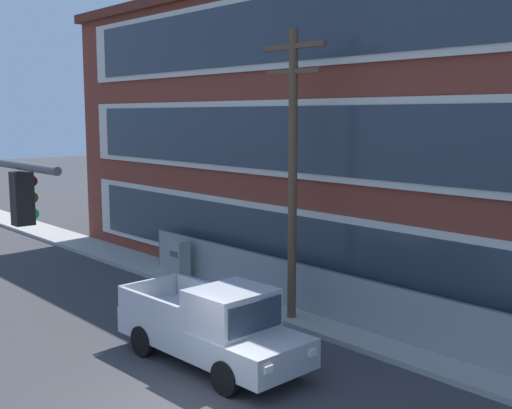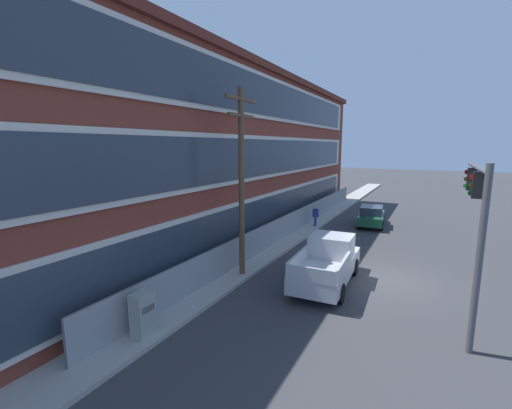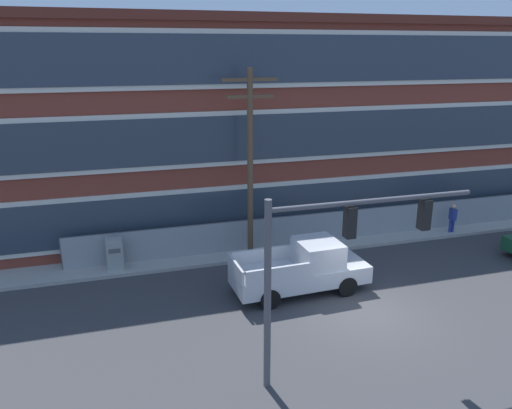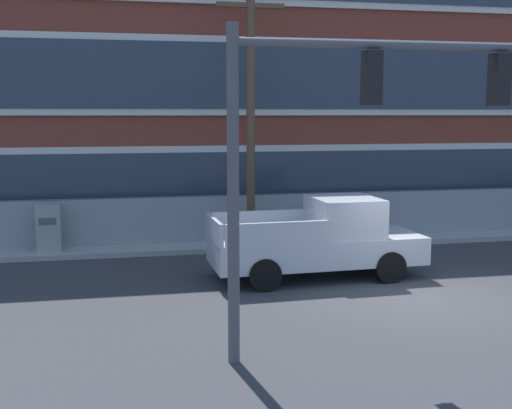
{
  "view_description": "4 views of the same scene",
  "coord_description": "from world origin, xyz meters",
  "views": [
    {
      "loc": [
        10.43,
        -7.07,
        6.19
      ],
      "look_at": [
        -2.26,
        4.17,
        3.81
      ],
      "focal_mm": 45.0,
      "sensor_mm": 36.0,
      "label": 1
    },
    {
      "loc": [
        -16.12,
        -1.61,
        6.12
      ],
      "look_at": [
        -3.36,
        5.04,
        3.63
      ],
      "focal_mm": 24.0,
      "sensor_mm": 36.0,
      "label": 2
    },
    {
      "loc": [
        -8.62,
        -14.63,
        9.36
      ],
      "look_at": [
        -3.33,
        3.34,
        3.49
      ],
      "focal_mm": 35.0,
      "sensor_mm": 36.0,
      "label": 3
    },
    {
      "loc": [
        -6.58,
        -13.28,
        4.2
      ],
      "look_at": [
        -2.87,
        4.9,
        1.58
      ],
      "focal_mm": 45.0,
      "sensor_mm": 36.0,
      "label": 4
    }
  ],
  "objects": [
    {
      "name": "chain_link_fence",
      "position": [
        5.17,
        6.78,
        0.84
      ],
      "size": [
        32.56,
        0.06,
        1.64
      ],
      "color": "gray",
      "rests_on": "ground"
    },
    {
      "name": "sidewalk_building_side",
      "position": [
        0.0,
        6.58,
        0.08
      ],
      "size": [
        80.0,
        1.93,
        0.16
      ],
      "primitive_type": "cube",
      "color": "#9E9B93",
      "rests_on": "ground"
    },
    {
      "name": "ground_plane",
      "position": [
        0.0,
        0.0,
        0.0
      ],
      "size": [
        160.0,
        160.0,
        0.0
      ],
      "primitive_type": "plane",
      "color": "#38383A"
    },
    {
      "name": "brick_mill_building",
      "position": [
        1.49,
        12.34,
        5.45
      ],
      "size": [
        40.76,
        10.19,
        10.88
      ],
      "color": "brown",
      "rests_on": "ground"
    },
    {
      "name": "pickup_truck_silver",
      "position": [
        -1.68,
        2.29,
        0.97
      ],
      "size": [
        5.55,
        2.29,
        2.07
      ],
      "color": "#B2B5BA",
      "rests_on": "ground"
    },
    {
      "name": "traffic_signal_mast",
      "position": [
        -2.97,
        -2.95,
        4.06
      ],
      "size": [
        6.25,
        0.43,
        5.65
      ],
      "color": "#4C4C51",
      "rests_on": "ground"
    },
    {
      "name": "utility_pole_near_corner",
      "position": [
        -2.8,
        6.07,
        4.76
      ],
      "size": [
        2.41,
        0.26,
        8.61
      ],
      "color": "brown",
      "rests_on": "ground"
    },
    {
      "name": "electrical_cabinet",
      "position": [
        -8.86,
        6.21,
        0.79
      ],
      "size": [
        0.7,
        0.52,
        1.58
      ],
      "color": "#939993",
      "rests_on": "ground"
    }
  ]
}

